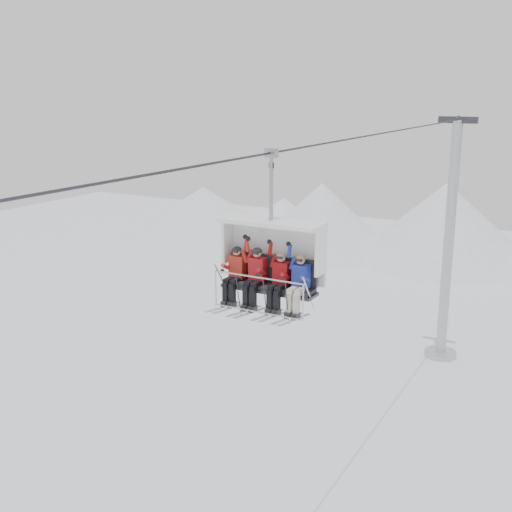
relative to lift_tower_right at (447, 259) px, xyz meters
The scene contains 8 objects.
ridgeline 20.33m from the lift_tower_right, 94.51° to the left, with size 72.00×21.00×7.00m.
lift_tower_right is the anchor object (origin of this frame).
haul_cable 23.25m from the lift_tower_right, 90.00° to the right, with size 0.06×0.06×50.00m, color #313136.
chairlift_carrier 21.66m from the lift_tower_right, 90.00° to the right, with size 2.68×1.17×3.98m.
skier_far_left 21.88m from the lift_tower_right, 92.51° to the right, with size 0.41×1.69×1.62m.
skier_center_left 21.86m from the lift_tower_right, 90.90° to the right, with size 0.42×1.69×1.66m.
skier_center_right 21.86m from the lift_tower_right, 89.09° to the right, with size 0.40×1.69×1.60m.
skier_far_right 21.88m from the lift_tower_right, 87.66° to the right, with size 0.40×1.69×1.61m.
Camera 1 is at (7.21, -13.12, 14.74)m, focal length 45.00 mm.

